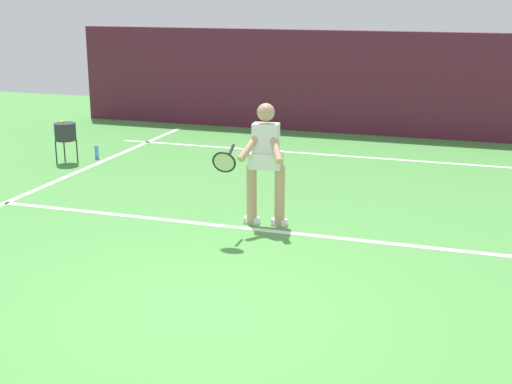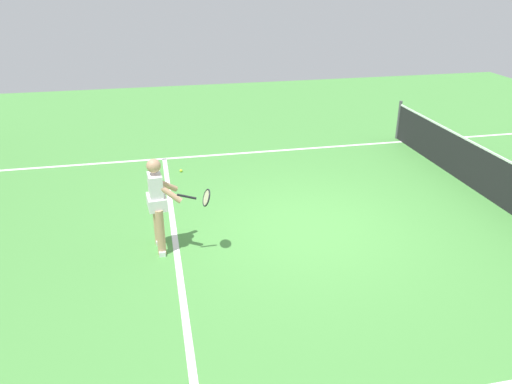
% 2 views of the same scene
% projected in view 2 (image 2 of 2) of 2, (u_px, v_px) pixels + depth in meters
% --- Properties ---
extents(ground_plane, '(24.13, 24.13, 0.00)m').
position_uv_depth(ground_plane, '(310.00, 226.00, 8.84)').
color(ground_plane, '#4C9342').
extents(service_line_marking, '(7.97, 0.10, 0.01)m').
position_uv_depth(service_line_marking, '(175.00, 240.00, 8.39)').
color(service_line_marking, white).
rests_on(service_line_marking, ground).
extents(sideline_left_marking, '(0.10, 16.56, 0.01)m').
position_uv_depth(sideline_left_marking, '(261.00, 152.00, 12.39)').
color(sideline_left_marking, white).
rests_on(sideline_left_marking, ground).
extents(court_net, '(8.65, 0.08, 1.02)m').
position_uv_depth(court_net, '(504.00, 184.00, 9.37)').
color(court_net, '#4C4C51').
rests_on(court_net, ground).
extents(tennis_player, '(0.74, 0.98, 1.55)m').
position_uv_depth(tennis_player, '(159.00, 201.00, 7.79)').
color(tennis_player, tan).
rests_on(tennis_player, ground).
extents(tennis_ball_near, '(0.07, 0.07, 0.07)m').
position_uv_depth(tennis_ball_near, '(181.00, 171.00, 11.17)').
color(tennis_ball_near, '#D1E533').
rests_on(tennis_ball_near, ground).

